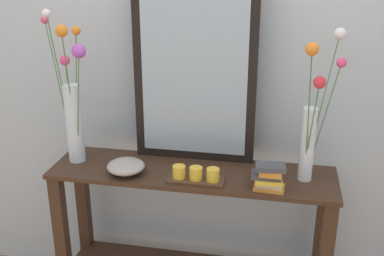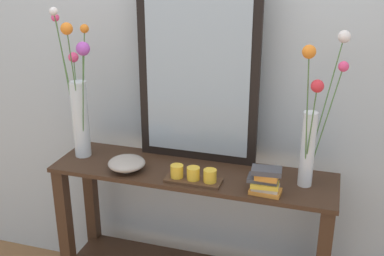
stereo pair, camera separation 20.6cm
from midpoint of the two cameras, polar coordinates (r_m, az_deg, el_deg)
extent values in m
cube|color=#B2BCC1|center=(2.24, -1.24, 10.77)|extent=(6.40, 0.08, 2.70)
cube|color=#382316|center=(2.15, -2.76, -5.47)|extent=(1.28, 0.34, 0.02)
cube|color=#382316|center=(2.45, -17.63, -13.78)|extent=(0.06, 0.06, 0.78)
cube|color=#382316|center=(2.64, -14.95, -10.70)|extent=(0.06, 0.06, 0.78)
cube|color=#382316|center=(2.42, 12.63, -13.69)|extent=(0.06, 0.06, 0.78)
cube|color=black|center=(2.13, -2.49, 6.88)|extent=(0.56, 0.03, 0.86)
cube|color=#9EADB7|center=(2.12, -2.58, 6.78)|extent=(0.48, 0.00, 0.78)
cylinder|color=silver|center=(2.27, -16.48, 0.44)|extent=(0.08, 0.08, 0.37)
cylinder|color=#4C753D|center=(2.19, -16.15, 2.33)|extent=(0.08, 0.05, 0.52)
sphere|color=#B24CB7|center=(2.08, -16.25, 8.81)|extent=(0.06, 0.06, 0.06)
cylinder|color=#4C753D|center=(2.22, -17.85, 4.40)|extent=(0.06, 0.04, 0.67)
sphere|color=silver|center=(2.15, -19.82, 12.80)|extent=(0.04, 0.04, 0.04)
cylinder|color=#4C753D|center=(2.30, -16.86, 2.15)|extent=(0.05, 0.08, 0.44)
sphere|color=#EA4275|center=(2.29, -17.56, 7.73)|extent=(0.05, 0.05, 0.05)
cylinder|color=#4C753D|center=(2.28, -16.27, 3.78)|extent=(0.01, 0.11, 0.57)
sphere|color=orange|center=(2.26, -16.36, 11.13)|extent=(0.04, 0.04, 0.04)
cylinder|color=#4C753D|center=(2.30, -18.04, 4.33)|extent=(0.14, 0.11, 0.62)
sphere|color=#EA4275|center=(2.31, -19.80, 12.10)|extent=(0.04, 0.04, 0.04)
cylinder|color=#4C753D|center=(2.20, -16.98, 3.47)|extent=(0.02, 0.09, 0.60)
sphere|color=orange|center=(2.09, -18.21, 10.99)|extent=(0.05, 0.05, 0.05)
cylinder|color=silver|center=(2.04, 10.90, -2.04)|extent=(0.06, 0.06, 0.33)
cylinder|color=#4C753D|center=(1.93, 10.84, 1.21)|extent=(0.03, 0.10, 0.57)
sphere|color=orange|center=(1.81, 11.05, 9.24)|extent=(0.05, 0.05, 0.05)
cylinder|color=#4C753D|center=(1.97, 11.19, -0.48)|extent=(0.03, 0.10, 0.44)
sphere|color=red|center=(1.86, 12.02, 5.33)|extent=(0.05, 0.05, 0.05)
cylinder|color=#4C753D|center=(2.04, 12.48, 2.44)|extent=(0.10, 0.12, 0.60)
sphere|color=silver|center=(2.02, 14.57, 10.86)|extent=(0.05, 0.05, 0.05)
cylinder|color=#4C753D|center=(2.02, 12.67, 0.73)|extent=(0.10, 0.04, 0.49)
sphere|color=#EA4275|center=(1.97, 14.66, 7.55)|extent=(0.04, 0.04, 0.04)
cube|color=#472D1C|center=(2.05, -2.43, -6.35)|extent=(0.24, 0.09, 0.01)
cylinder|color=gold|center=(2.05, -4.46, -5.33)|extent=(0.06, 0.06, 0.05)
cylinder|color=gold|center=(2.04, -2.45, -5.51)|extent=(0.06, 0.06, 0.05)
cylinder|color=gold|center=(2.02, -0.39, -5.70)|extent=(0.06, 0.06, 0.05)
cylinder|color=#9E9389|center=(2.16, -10.63, -5.33)|extent=(0.07, 0.07, 0.01)
ellipsoid|color=#9E9389|center=(2.14, -10.69, -4.58)|extent=(0.17, 0.17, 0.05)
cube|color=orange|center=(2.00, 6.31, -7.17)|extent=(0.13, 0.09, 0.02)
cube|color=#B2A893|center=(1.99, 6.31, -6.70)|extent=(0.11, 0.08, 0.02)
cube|color=gold|center=(1.98, 6.25, -6.38)|extent=(0.12, 0.08, 0.02)
cube|color=#424247|center=(1.98, 5.97, -5.73)|extent=(0.12, 0.08, 0.02)
cube|color=orange|center=(1.97, 6.47, -5.32)|extent=(0.09, 0.08, 0.03)
cube|color=#424247|center=(1.95, 6.43, -4.76)|extent=(0.13, 0.08, 0.02)
camera|label=1|loc=(0.10, -92.86, -1.10)|focal=44.46mm
camera|label=2|loc=(0.10, 87.14, 1.10)|focal=44.46mm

